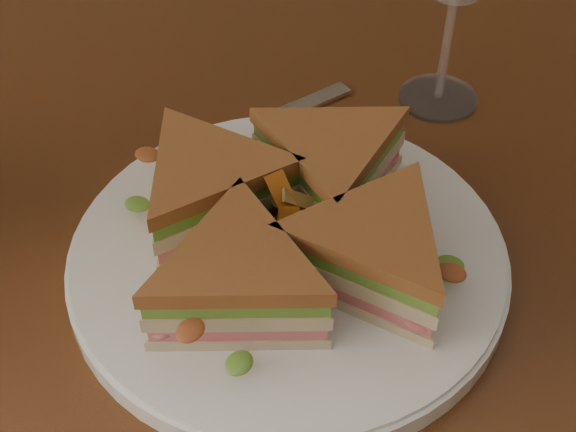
{
  "coord_description": "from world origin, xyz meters",
  "views": [
    {
      "loc": [
        -0.15,
        -0.42,
        1.18
      ],
      "look_at": [
        -0.03,
        -0.05,
        0.8
      ],
      "focal_mm": 50.0,
      "sensor_mm": 36.0,
      "label": 1
    }
  ],
  "objects": [
    {
      "name": "table",
      "position": [
        0.0,
        0.0,
        0.65
      ],
      "size": [
        1.2,
        0.8,
        0.75
      ],
      "color": "#381B0C",
      "rests_on": "ground"
    },
    {
      "name": "plate",
      "position": [
        -0.03,
        -0.05,
        0.76
      ],
      "size": [
        0.31,
        0.31,
        0.02
      ],
      "primitive_type": "cylinder",
      "color": "white",
      "rests_on": "table"
    },
    {
      "name": "sandwich_wedges",
      "position": [
        -0.03,
        -0.05,
        0.8
      ],
      "size": [
        0.28,
        0.28,
        0.06
      ],
      "color": "beige",
      "rests_on": "plate"
    },
    {
      "name": "crisps_mound",
      "position": [
        -0.03,
        -0.05,
        0.79
      ],
      "size": [
        0.09,
        0.09,
        0.05
      ],
      "primitive_type": null,
      "color": "#C46419",
      "rests_on": "plate"
    },
    {
      "name": "spoon",
      "position": [
        -0.1,
        0.02,
        0.75
      ],
      "size": [
        0.18,
        0.05,
        0.01
      ],
      "rotation": [
        0.0,
        0.0,
        0.2
      ],
      "color": "silver",
      "rests_on": "table"
    },
    {
      "name": "knife",
      "position": [
        -0.03,
        0.1,
        0.75
      ],
      "size": [
        0.21,
        0.08,
        0.0
      ],
      "rotation": [
        0.0,
        0.0,
        0.31
      ],
      "color": "silver",
      "rests_on": "table"
    }
  ]
}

